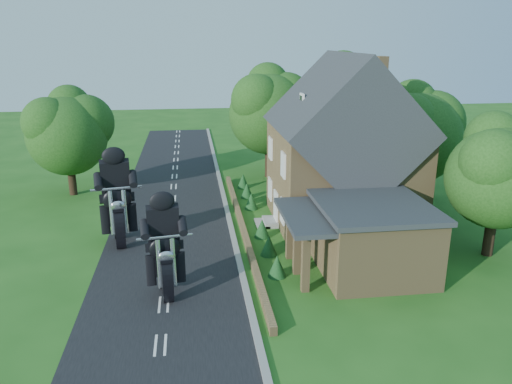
{
  "coord_description": "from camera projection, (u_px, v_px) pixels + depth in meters",
  "views": [
    {
      "loc": [
        1.4,
        -22.44,
        10.98
      ],
      "look_at": [
        4.93,
        3.81,
        2.8
      ],
      "focal_mm": 35.0,
      "sensor_mm": 36.0,
      "label": 1
    }
  ],
  "objects": [
    {
      "name": "kerb",
      "position": [
        241.0,
        268.0,
        24.76
      ],
      "size": [
        0.3,
        80.0,
        0.12
      ],
      "primitive_type": "cube",
      "color": "gray",
      "rests_on": "ground"
    },
    {
      "name": "shrub_b",
      "position": [
        269.0,
        245.0,
        26.24
      ],
      "size": [
        0.9,
        0.9,
        1.1
      ],
      "primitive_type": "cone",
      "color": "#133C19",
      "rests_on": "ground"
    },
    {
      "name": "shrub_c",
      "position": [
        262.0,
        228.0,
        28.61
      ],
      "size": [
        0.9,
        0.9,
        1.1
      ],
      "primitive_type": "cone",
      "color": "#133C19",
      "rests_on": "ground"
    },
    {
      "name": "shrub_a",
      "position": [
        277.0,
        266.0,
        23.88
      ],
      "size": [
        0.9,
        0.9,
        1.1
      ],
      "primitive_type": "cone",
      "color": "#133C19",
      "rests_on": "ground"
    },
    {
      "name": "tree_annex_side",
      "position": [
        505.0,
        168.0,
        25.2
      ],
      "size": [
        5.64,
        5.2,
        7.48
      ],
      "color": "black",
      "rests_on": "ground"
    },
    {
      "name": "garden_wall",
      "position": [
        243.0,
        228.0,
        29.53
      ],
      "size": [
        0.3,
        22.0,
        0.4
      ],
      "primitive_type": "cube",
      "color": "olive",
      "rests_on": "ground"
    },
    {
      "name": "motorcycle_follow",
      "position": [
        120.0,
        230.0,
        27.59
      ],
      "size": [
        0.73,
        1.83,
        1.66
      ],
      "primitive_type": null,
      "rotation": [
        0.0,
        0.0,
        3.3
      ],
      "color": "black",
      "rests_on": "ground"
    },
    {
      "name": "tree_house_right",
      "position": [
        421.0,
        130.0,
        33.06
      ],
      "size": [
        6.51,
        6.0,
        8.4
      ],
      "color": "black",
      "rests_on": "ground"
    },
    {
      "name": "ground",
      "position": [
        166.0,
        274.0,
        24.31
      ],
      "size": [
        120.0,
        120.0,
        0.0
      ],
      "primitive_type": "plane",
      "color": "#205417",
      "rests_on": "ground"
    },
    {
      "name": "shrub_d",
      "position": [
        251.0,
        201.0,
        33.35
      ],
      "size": [
        0.9,
        0.9,
        1.1
      ],
      "primitive_type": "cone",
      "color": "#133C19",
      "rests_on": "ground"
    },
    {
      "name": "shrub_e",
      "position": [
        247.0,
        190.0,
        35.71
      ],
      "size": [
        0.9,
        0.9,
        1.1
      ],
      "primitive_type": "cone",
      "color": "#133C19",
      "rests_on": "ground"
    },
    {
      "name": "tree_behind_house",
      "position": [
        351.0,
        101.0,
        39.56
      ],
      "size": [
        7.81,
        7.2,
        10.08
      ],
      "color": "black",
      "rests_on": "ground"
    },
    {
      "name": "house",
      "position": [
        343.0,
        153.0,
        30.05
      ],
      "size": [
        9.54,
        8.64,
        10.24
      ],
      "color": "olive",
      "rests_on": "ground"
    },
    {
      "name": "tree_behind_left",
      "position": [
        274.0,
        107.0,
        39.87
      ],
      "size": [
        6.94,
        6.4,
        9.16
      ],
      "color": "black",
      "rests_on": "ground"
    },
    {
      "name": "tree_far_road",
      "position": [
        72.0,
        129.0,
        35.37
      ],
      "size": [
        6.08,
        5.6,
        7.84
      ],
      "color": "black",
      "rests_on": "ground"
    },
    {
      "name": "motorcycle_lead",
      "position": [
        166.0,
        281.0,
        22.03
      ],
      "size": [
        0.61,
        1.62,
        1.47
      ],
      "primitive_type": null,
      "rotation": [
        0.0,
        0.0,
        3.28
      ],
      "color": "black",
      "rests_on": "ground"
    },
    {
      "name": "road",
      "position": [
        166.0,
        273.0,
        24.31
      ],
      "size": [
        7.0,
        80.0,
        0.02
      ],
      "primitive_type": "cube",
      "color": "black",
      "rests_on": "ground"
    },
    {
      "name": "shrub_f",
      "position": [
        243.0,
        181.0,
        38.08
      ],
      "size": [
        0.9,
        0.9,
        1.1
      ],
      "primitive_type": "cone",
      "color": "#133C19",
      "rests_on": "ground"
    },
    {
      "name": "annex",
      "position": [
        369.0,
        236.0,
        24.29
      ],
      "size": [
        7.05,
        5.94,
        3.44
      ],
      "color": "olive",
      "rests_on": "ground"
    }
  ]
}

